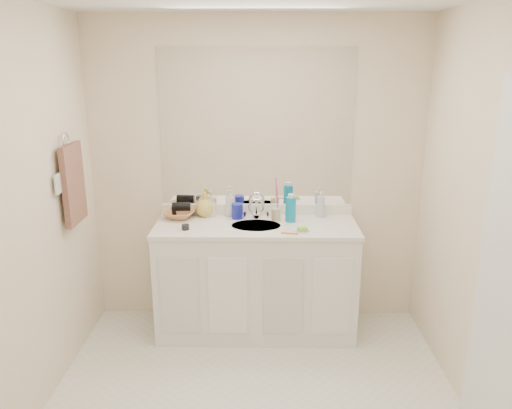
{
  "coord_description": "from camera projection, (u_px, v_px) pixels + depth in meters",
  "views": [
    {
      "loc": [
        0.05,
        -2.52,
        2.08
      ],
      "look_at": [
        0.0,
        0.97,
        1.05
      ],
      "focal_mm": 35.0,
      "sensor_mm": 36.0,
      "label": 1
    }
  ],
  "objects": [
    {
      "name": "wicker_basket",
      "position": [
        179.0,
        214.0,
        3.89
      ],
      "size": [
        0.29,
        0.29,
        0.06
      ],
      "primitive_type": "imported",
      "rotation": [
        0.0,
        0.0,
        -0.2
      ],
      "color": "#B77B49",
      "rests_on": "countertop"
    },
    {
      "name": "blue_mug",
      "position": [
        237.0,
        211.0,
        3.86
      ],
      "size": [
        0.11,
        0.11,
        0.12
      ],
      "primitive_type": "cylinder",
      "rotation": [
        0.0,
        0.0,
        -0.27
      ],
      "color": "#161E9E",
      "rests_on": "countertop"
    },
    {
      "name": "switch_plate",
      "position": [
        58.0,
        184.0,
        3.21
      ],
      "size": [
        0.01,
        0.08,
        0.13
      ],
      "primitive_type": "cube",
      "color": "silver",
      "rests_on": "wall_left"
    },
    {
      "name": "clear_pump_bottle",
      "position": [
        321.0,
        207.0,
        3.9
      ],
      "size": [
        0.07,
        0.07,
        0.17
      ],
      "primitive_type": "cylinder",
      "rotation": [
        0.0,
        0.0,
        0.22
      ],
      "color": "silver",
      "rests_on": "countertop"
    },
    {
      "name": "wall_back",
      "position": [
        257.0,
        175.0,
        3.92
      ],
      "size": [
        2.6,
        0.02,
        2.4
      ],
      "primitive_type": "cube",
      "color": "#F8E4C2",
      "rests_on": "floor"
    },
    {
      "name": "hair_dryer",
      "position": [
        181.0,
        207.0,
        3.87
      ],
      "size": [
        0.14,
        0.08,
        0.07
      ],
      "primitive_type": "cylinder",
      "rotation": [
        0.0,
        1.57,
        0.07
      ],
      "color": "black",
      "rests_on": "wicker_basket"
    },
    {
      "name": "soap_bottle_cream",
      "position": [
        209.0,
        206.0,
        3.92
      ],
      "size": [
        0.1,
        0.1,
        0.17
      ],
      "primitive_type": "imported",
      "rotation": [
        0.0,
        0.0,
        0.33
      ],
      "color": "beige",
      "rests_on": "countertop"
    },
    {
      "name": "towel_ring",
      "position": [
        66.0,
        140.0,
        3.33
      ],
      "size": [
        0.01,
        0.11,
        0.11
      ],
      "primitive_type": "torus",
      "rotation": [
        0.0,
        1.57,
        0.0
      ],
      "color": "silver",
      "rests_on": "wall_left"
    },
    {
      "name": "soap_bottle_yellow",
      "position": [
        205.0,
        204.0,
        3.92
      ],
      "size": [
        0.16,
        0.16,
        0.19
      ],
      "primitive_type": "imported",
      "rotation": [
        0.0,
        0.0,
        0.05
      ],
      "color": "#D7BC53",
      "rests_on": "countertop"
    },
    {
      "name": "toothbrush",
      "position": [
        277.0,
        201.0,
        3.8
      ],
      "size": [
        0.02,
        0.04,
        0.22
      ],
      "primitive_type": "cylinder",
      "rotation": [
        0.14,
        0.0,
        -0.24
      ],
      "color": "#FF4396",
      "rests_on": "tan_cup"
    },
    {
      "name": "wall_front",
      "position": [
        245.0,
        378.0,
        1.42
      ],
      "size": [
        2.6,
        0.02,
        2.4
      ],
      "primitive_type": "cube",
      "color": "#F8E4C2",
      "rests_on": "floor"
    },
    {
      "name": "vanity_cabinet",
      "position": [
        256.0,
        280.0,
        3.87
      ],
      "size": [
        1.5,
        0.55,
        0.85
      ],
      "primitive_type": "cube",
      "color": "white",
      "rests_on": "floor"
    },
    {
      "name": "dark_jar",
      "position": [
        185.0,
        227.0,
        3.62
      ],
      "size": [
        0.06,
        0.06,
        0.04
      ],
      "primitive_type": "cylinder",
      "rotation": [
        0.0,
        0.0,
        -0.16
      ],
      "color": "black",
      "rests_on": "countertop"
    },
    {
      "name": "hand_towel",
      "position": [
        73.0,
        184.0,
        3.41
      ],
      "size": [
        0.04,
        0.32,
        0.55
      ],
      "primitive_type": "cube",
      "color": "brown",
      "rests_on": "towel_ring"
    },
    {
      "name": "wall_left",
      "position": [
        13.0,
        228.0,
        2.69
      ],
      "size": [
        0.02,
        2.6,
        2.4
      ],
      "primitive_type": "cube",
      "color": "#F8E4C2",
      "rests_on": "floor"
    },
    {
      "name": "green_soap",
      "position": [
        302.0,
        229.0,
        3.57
      ],
      "size": [
        0.08,
        0.06,
        0.02
      ],
      "primitive_type": "cube",
      "rotation": [
        0.0,
        0.0,
        0.28
      ],
      "color": "#8EDD35",
      "rests_on": "soap_dish"
    },
    {
      "name": "countertop",
      "position": [
        256.0,
        226.0,
        3.75
      ],
      "size": [
        1.52,
        0.57,
        0.03
      ],
      "primitive_type": "cube",
      "color": "white",
      "rests_on": "vanity_cabinet"
    },
    {
      "name": "wall_right",
      "position": [
        498.0,
        230.0,
        2.65
      ],
      "size": [
        0.02,
        2.6,
        2.4
      ],
      "primitive_type": "cube",
      "color": "#F8E4C2",
      "rests_on": "floor"
    },
    {
      "name": "orange_comb",
      "position": [
        290.0,
        233.0,
        3.54
      ],
      "size": [
        0.13,
        0.05,
        0.01
      ],
      "primitive_type": "cube",
      "rotation": [
        0.0,
        0.0,
        -0.18
      ],
      "color": "#F25519",
      "rests_on": "countertop"
    },
    {
      "name": "mouthwash_bottle",
      "position": [
        291.0,
        209.0,
        3.79
      ],
      "size": [
        0.08,
        0.08,
        0.19
      ],
      "primitive_type": "cylinder",
      "rotation": [
        0.0,
        0.0,
        0.04
      ],
      "color": "#0E86AE",
      "rests_on": "countertop"
    },
    {
      "name": "faucet",
      "position": [
        256.0,
        211.0,
        3.88
      ],
      "size": [
        0.02,
        0.02,
        0.11
      ],
      "primitive_type": "cylinder",
      "color": "silver",
      "rests_on": "countertop"
    },
    {
      "name": "backsplash",
      "position": [
        257.0,
        209.0,
        3.98
      ],
      "size": [
        1.52,
        0.03,
        0.08
      ],
      "primitive_type": "cube",
      "color": "white",
      "rests_on": "countertop"
    },
    {
      "name": "soap_bottle_white",
      "position": [
        230.0,
        203.0,
        3.92
      ],
      "size": [
        0.11,
        0.11,
        0.21
      ],
      "primitive_type": "imported",
      "rotation": [
        0.0,
        0.0,
        -0.37
      ],
      "color": "silver",
      "rests_on": "countertop"
    },
    {
      "name": "mirror",
      "position": [
        257.0,
        129.0,
        3.81
      ],
      "size": [
        1.48,
        0.01,
        1.2
      ],
      "primitive_type": "cube",
      "color": "white",
      "rests_on": "wall_back"
    },
    {
      "name": "sink_basin",
      "position": [
        256.0,
        227.0,
        3.73
      ],
      "size": [
        0.37,
        0.37,
        0.02
      ],
      "primitive_type": "cylinder",
      "color": "silver",
      "rests_on": "countertop"
    },
    {
      "name": "tan_cup",
      "position": [
        276.0,
        214.0,
        3.83
      ],
      "size": [
        0.08,
        0.08,
        0.09
      ],
      "primitive_type": "cylinder",
      "rotation": [
        0.0,
        0.0,
        0.18
      ],
      "color": "beige",
      "rests_on": "countertop"
    },
    {
      "name": "soap_dish",
      "position": [
        302.0,
        231.0,
        3.58
      ],
      "size": [
        0.11,
        0.1,
        0.01
      ],
      "primitive_type": "cube",
      "rotation": [
        0.0,
        0.0,
        -0.42
      ],
      "color": "silver",
      "rests_on": "countertop"
    }
  ]
}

